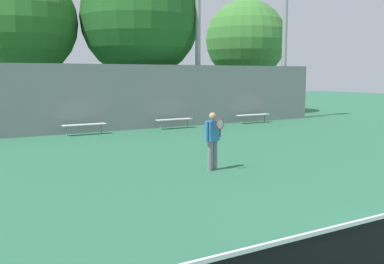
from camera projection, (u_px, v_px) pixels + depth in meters
tennis_player at (213, 137)px, 12.78m from camera, size 0.58×0.47×1.67m
bench_courtside_near at (85, 125)px, 20.35m from camera, size 1.99×0.40×0.49m
bench_courtside_far at (174, 120)px, 22.71m from camera, size 1.93×0.40×0.49m
bench_by_gate at (253, 115)px, 25.29m from camera, size 2.09×0.40×0.49m
light_pole_near_left at (198, 2)px, 24.06m from camera, size 0.90×0.60×11.83m
light_pole_center_back at (285, 34)px, 27.09m from camera, size 0.90×0.60×9.12m
back_fence at (98, 98)px, 21.22m from camera, size 26.94×0.06×3.22m
tree_green_tall at (140, 19)px, 25.34m from camera, size 6.72×6.72×9.24m
tree_green_broad at (21, 22)px, 23.93m from camera, size 5.99×5.99×8.49m
tree_dark_dense at (246, 40)px, 31.52m from camera, size 5.62×5.62×7.94m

